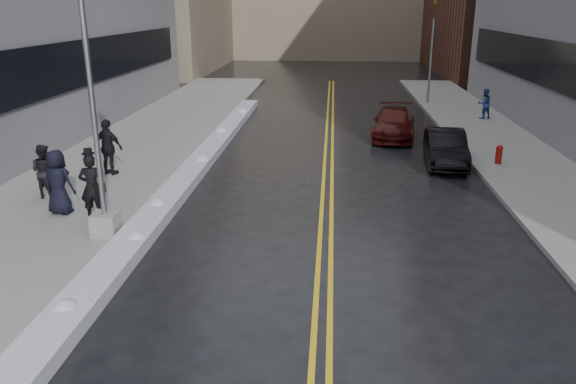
% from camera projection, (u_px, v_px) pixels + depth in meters
% --- Properties ---
extents(ground, '(160.00, 160.00, 0.00)m').
position_uv_depth(ground, '(214.00, 279.00, 12.82)').
color(ground, black).
rests_on(ground, ground).
extents(sidewalk_west, '(5.50, 50.00, 0.15)m').
position_uv_depth(sidewalk_west, '(124.00, 157.00, 22.67)').
color(sidewalk_west, gray).
rests_on(sidewalk_west, ground).
extents(sidewalk_east, '(4.00, 50.00, 0.15)m').
position_uv_depth(sidewalk_east, '(524.00, 166.00, 21.50)').
color(sidewalk_east, gray).
rests_on(sidewalk_east, ground).
extents(lane_line_left, '(0.12, 50.00, 0.01)m').
position_uv_depth(lane_line_left, '(325.00, 163.00, 22.09)').
color(lane_line_left, gold).
rests_on(lane_line_left, ground).
extents(lane_line_right, '(0.12, 50.00, 0.01)m').
position_uv_depth(lane_line_right, '(332.00, 164.00, 22.07)').
color(lane_line_right, gold).
rests_on(lane_line_right, ground).
extents(snow_ridge, '(0.90, 30.00, 0.34)m').
position_uv_depth(snow_ridge, '(192.00, 171.00, 20.51)').
color(snow_ridge, silver).
rests_on(snow_ridge, ground).
extents(lamppost, '(0.65, 0.65, 7.62)m').
position_uv_depth(lamppost, '(97.00, 147.00, 14.15)').
color(lamppost, gray).
rests_on(lamppost, sidewalk_west).
extents(fire_hydrant, '(0.26, 0.26, 0.73)m').
position_uv_depth(fire_hydrant, '(499.00, 153.00, 21.42)').
color(fire_hydrant, maroon).
rests_on(fire_hydrant, sidewalk_east).
extents(traffic_signal, '(0.16, 0.20, 6.00)m').
position_uv_depth(traffic_signal, '(432.00, 49.00, 33.79)').
color(traffic_signal, gray).
rests_on(traffic_signal, sidewalk_east).
extents(pedestrian_fedora, '(0.76, 0.56, 1.91)m').
position_uv_depth(pedestrian_fedora, '(92.00, 187.00, 15.67)').
color(pedestrian_fedora, black).
rests_on(pedestrian_fedora, sidewalk_west).
extents(pedestrian_b, '(0.96, 0.82, 1.72)m').
position_uv_depth(pedestrian_b, '(44.00, 171.00, 17.51)').
color(pedestrian_b, black).
rests_on(pedestrian_b, sidewalk_west).
extents(pedestrian_c, '(1.03, 0.78, 1.90)m').
position_uv_depth(pedestrian_c, '(58.00, 182.00, 16.12)').
color(pedestrian_c, black).
rests_on(pedestrian_c, sidewalk_west).
extents(pedestrian_d, '(1.26, 0.82, 2.00)m').
position_uv_depth(pedestrian_d, '(108.00, 147.00, 19.86)').
color(pedestrian_d, black).
rests_on(pedestrian_d, sidewalk_west).
extents(pedestrian_east, '(0.93, 0.83, 1.58)m').
position_uv_depth(pedestrian_east, '(484.00, 104.00, 29.83)').
color(pedestrian_east, navy).
rests_on(pedestrian_east, sidewalk_east).
extents(car_black, '(1.71, 4.16, 1.34)m').
position_uv_depth(car_black, '(445.00, 148.00, 21.75)').
color(car_black, black).
rests_on(car_black, ground).
extents(car_maroon, '(2.46, 4.84, 1.35)m').
position_uv_depth(car_maroon, '(394.00, 123.00, 26.26)').
color(car_maroon, '#3C0C09').
rests_on(car_maroon, ground).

